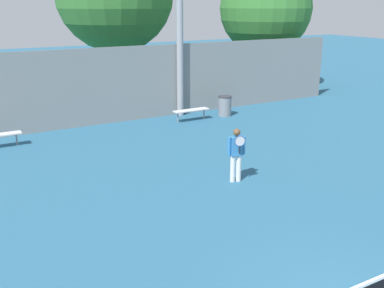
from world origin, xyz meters
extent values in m
cylinder|color=silver|center=(1.40, 6.19, 0.39)|extent=(0.14, 0.14, 0.78)
cylinder|color=silver|center=(1.57, 6.14, 0.39)|extent=(0.14, 0.14, 0.78)
cube|color=teal|center=(1.49, 6.17, 1.05)|extent=(0.36, 0.28, 0.54)
cylinder|color=teal|center=(1.28, 6.22, 1.06)|extent=(0.10, 0.10, 0.52)
cylinder|color=teal|center=(1.69, 6.11, 1.06)|extent=(0.10, 0.10, 0.52)
sphere|color=brown|center=(1.49, 6.17, 1.45)|extent=(0.20, 0.20, 0.20)
cylinder|color=black|center=(1.41, 5.90, 1.03)|extent=(0.03, 0.03, 0.22)
torus|color=#28519E|center=(1.41, 5.90, 1.28)|extent=(0.31, 0.11, 0.31)
cylinder|color=silver|center=(1.41, 5.90, 1.28)|extent=(0.26, 0.08, 0.27)
cube|color=silver|center=(3.75, 12.79, 0.46)|extent=(1.60, 0.40, 0.04)
cylinder|color=gray|center=(3.11, 12.79, 0.22)|extent=(0.06, 0.06, 0.44)
cylinder|color=gray|center=(4.39, 12.79, 0.22)|extent=(0.06, 0.06, 0.44)
cylinder|color=gray|center=(-3.37, 12.79, 0.22)|extent=(0.06, 0.06, 0.44)
cylinder|color=#939399|center=(3.83, 13.93, 4.48)|extent=(0.29, 0.29, 8.97)
cylinder|color=gray|center=(5.50, 12.83, 0.43)|extent=(0.59, 0.59, 0.85)
cylinder|color=#333338|center=(5.50, 12.83, 0.87)|extent=(0.62, 0.62, 0.04)
cube|color=gray|center=(0.00, 14.13, 1.57)|extent=(24.91, 0.06, 3.15)
cylinder|color=brown|center=(2.87, 19.12, 1.49)|extent=(0.49, 0.49, 2.97)
cylinder|color=brown|center=(11.26, 17.54, 1.24)|extent=(0.55, 0.55, 2.49)
sphere|color=#387A33|center=(11.26, 17.54, 4.57)|extent=(5.21, 5.21, 5.21)
camera|label=1|loc=(-5.42, -3.59, 4.86)|focal=42.00mm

